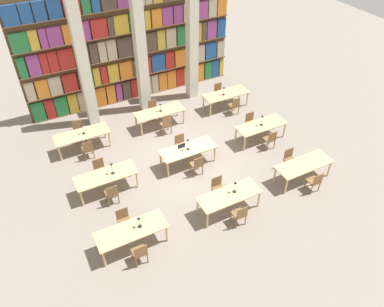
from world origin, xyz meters
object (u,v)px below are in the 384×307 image
(chair_1, at_px, (124,220))
(chair_9, at_px, (181,144))
(desk_lamp_1, at_px, (235,185))
(desk_lamp_3, at_px, (188,142))
(desk_lamp_2, at_px, (112,166))
(laptop, at_px, (181,146))
(desk_lamp_5, at_px, (82,127))
(reading_table_3, at_px, (106,177))
(desk_lamp_6, at_px, (160,106))
(chair_8, at_px, (197,164))
(desk_lamp_7, at_px, (224,89))
(chair_11, at_px, (251,122))
(chair_15, at_px, (153,109))
(chair_5, at_px, (290,159))
(chair_16, at_px, (234,105))
(pillar_left, at_px, (82,61))
(reading_table_6, at_px, (82,135))
(reading_table_0, at_px, (131,231))
(reading_table_1, at_px, (229,196))
(chair_12, at_px, (88,149))
(reading_table_2, at_px, (304,165))
(chair_0, at_px, (140,253))
(reading_table_7, at_px, (160,113))
(desk_lamp_4, at_px, (262,118))
(pillar_center, at_px, (140,49))
(pillar_right, at_px, (192,38))
(chair_4, at_px, (315,181))
(chair_10, at_px, (270,139))
(reading_table_8, at_px, (226,95))
(chair_3, at_px, (218,187))
(reading_table_4, at_px, (188,150))
(chair_6, at_px, (112,193))
(chair_7, at_px, (100,169))
(desk_lamp_0, at_px, (139,220))
(reading_table_5, at_px, (261,126))
(chair_13, at_px, (79,130))

(chair_1, bearing_deg, chair_9, -141.16)
(desk_lamp_1, xyz_separation_m, desk_lamp_3, (-0.35, 2.77, 0.02))
(desk_lamp_2, relative_size, laptop, 1.54)
(desk_lamp_1, bearing_deg, desk_lamp_5, 123.01)
(reading_table_3, relative_size, desk_lamp_6, 5.59)
(chair_8, relative_size, desk_lamp_7, 2.11)
(desk_lamp_3, xyz_separation_m, chair_11, (3.45, 0.75, -0.60))
(desk_lamp_3, relative_size, chair_15, 0.56)
(chair_5, height_order, chair_16, same)
(pillar_left, relative_size, reading_table_6, 2.73)
(reading_table_0, bearing_deg, reading_table_1, -1.88)
(desk_lamp_3, height_order, laptop, desk_lamp_3)
(desk_lamp_7, bearing_deg, chair_8, -132.93)
(chair_12, bearing_deg, reading_table_2, -35.90)
(reading_table_0, bearing_deg, chair_9, 45.53)
(chair_9, height_order, chair_16, same)
(chair_0, height_order, chair_1, same)
(desk_lamp_2, bearing_deg, reading_table_7, 43.52)
(desk_lamp_4, bearing_deg, desk_lamp_3, -179.43)
(pillar_center, bearing_deg, desk_lamp_1, -87.72)
(pillar_right, distance_m, chair_8, 6.41)
(chair_4, height_order, chair_12, same)
(desk_lamp_1, bearing_deg, reading_table_1, -172.12)
(chair_10, bearing_deg, chair_8, -179.81)
(pillar_left, relative_size, chair_5, 6.75)
(pillar_center, distance_m, reading_table_8, 4.50)
(pillar_center, relative_size, desk_lamp_2, 12.18)
(reading_table_2, bearing_deg, pillar_center, 114.44)
(desk_lamp_3, xyz_separation_m, chair_15, (0.09, 3.67, -0.60))
(desk_lamp_5, bearing_deg, desk_lamp_3, -40.89)
(reading_table_1, bearing_deg, reading_table_2, 1.18)
(chair_1, bearing_deg, chair_3, 178.13)
(chair_5, distance_m, reading_table_4, 3.94)
(chair_12, distance_m, chair_16, 6.92)
(chair_6, xyz_separation_m, chair_16, (6.85, 2.86, 0.00))
(chair_7, distance_m, chair_9, 3.35)
(chair_0, relative_size, chair_4, 1.00)
(desk_lamp_1, distance_m, chair_8, 2.20)
(chair_16, bearing_deg, chair_3, -128.46)
(desk_lamp_5, bearing_deg, desk_lamp_0, -87.24)
(laptop, distance_m, reading_table_5, 3.68)
(pillar_center, height_order, desk_lamp_7, pillar_center)
(desk_lamp_4, bearing_deg, reading_table_4, -179.96)
(pillar_right, relative_size, chair_13, 6.75)
(pillar_right, height_order, laptop, pillar_right)
(chair_5, bearing_deg, reading_table_7, -56.84)
(desk_lamp_3, bearing_deg, chair_13, 133.30)
(desk_lamp_0, distance_m, desk_lamp_7, 8.46)
(chair_5, xyz_separation_m, chair_7, (-6.67, 2.79, 0.00))
(chair_1, xyz_separation_m, desk_lamp_7, (6.67, 4.86, 0.55))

